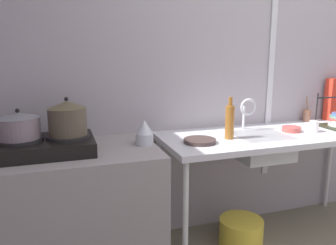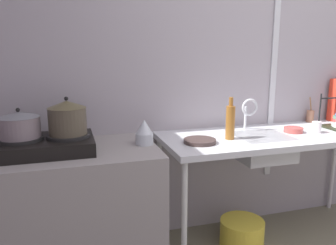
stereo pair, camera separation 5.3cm
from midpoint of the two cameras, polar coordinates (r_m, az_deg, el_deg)
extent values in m
cube|color=#9B969E|center=(2.88, 17.05, 9.05)|extent=(5.60, 0.10, 2.57)
cube|color=silver|center=(2.84, 18.22, 11.55)|extent=(0.05, 0.01, 2.06)
cube|color=gray|center=(2.25, -17.92, -14.86)|extent=(1.28, 0.64, 0.83)
cube|color=silver|center=(2.57, 18.58, -2.22)|extent=(1.70, 0.64, 0.04)
cylinder|color=silver|center=(2.12, 3.53, -16.69)|extent=(0.04, 0.04, 0.79)
cylinder|color=silver|center=(2.60, -0.87, -11.01)|extent=(0.04, 0.04, 0.79)
cylinder|color=silver|center=(3.39, 26.63, -6.75)|extent=(0.04, 0.04, 0.79)
cube|color=black|center=(2.09, -19.39, -3.69)|extent=(0.55, 0.39, 0.08)
cylinder|color=black|center=(2.09, -23.11, -2.56)|extent=(0.25, 0.25, 0.02)
cylinder|color=black|center=(2.08, -15.85, -2.14)|extent=(0.25, 0.25, 0.02)
cylinder|color=slate|center=(2.08, -23.26, -0.73)|extent=(0.23, 0.23, 0.12)
cone|color=slate|center=(2.06, -23.43, 1.26)|extent=(0.23, 0.23, 0.03)
sphere|color=black|center=(2.06, -23.49, 1.97)|extent=(0.02, 0.02, 0.02)
cylinder|color=#4A4234|center=(2.06, -15.99, 0.25)|extent=(0.22, 0.22, 0.16)
cone|color=brown|center=(2.04, -16.15, 3.00)|extent=(0.22, 0.22, 0.04)
sphere|color=black|center=(2.04, -16.21, 3.92)|extent=(0.02, 0.02, 0.02)
cylinder|color=silver|center=(2.15, -3.32, -2.78)|extent=(0.11, 0.11, 0.07)
cone|color=silver|center=(2.13, -3.35, -0.70)|extent=(0.11, 0.11, 0.09)
cube|color=silver|center=(2.49, 16.14, -3.99)|extent=(0.38, 0.36, 0.17)
cylinder|color=silver|center=(2.62, 13.58, 0.79)|extent=(0.02, 0.02, 0.18)
torus|color=silver|center=(2.55, 14.31, 2.51)|extent=(0.13, 0.02, 0.13)
cylinder|color=#3A2D2A|center=(2.19, 6.11, -3.16)|extent=(0.21, 0.21, 0.03)
cylinder|color=black|center=(2.91, 24.87, 1.93)|extent=(0.01, 0.01, 0.26)
cylinder|color=black|center=(3.00, 27.10, 3.75)|extent=(0.29, 0.01, 0.01)
cylinder|color=silver|center=(2.68, 24.43, -0.74)|extent=(0.07, 0.07, 0.08)
cylinder|color=#AF4A44|center=(2.64, 21.07, -1.17)|extent=(0.14, 0.14, 0.04)
cylinder|color=brown|center=(2.29, 11.19, -0.04)|extent=(0.06, 0.06, 0.23)
cylinder|color=brown|center=(2.27, 11.33, 3.49)|extent=(0.03, 0.03, 0.06)
cylinder|color=#9C6950|center=(3.07, 23.46, 0.98)|extent=(0.06, 0.06, 0.10)
cylinder|color=olive|center=(3.06, 23.57, 2.31)|extent=(0.05, 0.02, 0.18)
cylinder|color=yellow|center=(2.66, 13.02, -17.81)|extent=(0.32, 0.32, 0.20)
camera|label=1|loc=(0.03, -89.30, 0.15)|focal=35.88mm
camera|label=2|loc=(0.03, 90.70, -0.15)|focal=35.88mm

